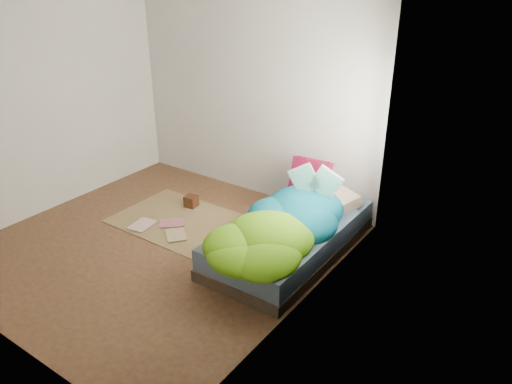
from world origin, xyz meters
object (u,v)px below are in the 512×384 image
wooden_box (191,201)px  floor_book_b (173,219)px  open_book (315,173)px  pillow_magenta (310,179)px  floor_book_a (134,223)px  bed (290,238)px

wooden_box → floor_book_b: (0.06, -0.40, -0.06)m
open_book → wooden_box: 1.80m
pillow_magenta → wooden_box: pillow_magenta is taller
floor_book_a → floor_book_b: floor_book_b is taller
pillow_magenta → wooden_box: bearing=-163.8°
wooden_box → floor_book_a: 0.77m
floor_book_a → floor_book_b: bearing=37.6°
bed → open_book: size_ratio=4.28×
pillow_magenta → open_book: size_ratio=0.95×
open_book → wooden_box: open_book is taller
floor_book_a → bed: bearing=7.2°
pillow_magenta → open_book: 0.51m
bed → wooden_box: 1.57m
open_book → floor_book_b: bearing=-175.0°
pillow_magenta → floor_book_b: pillow_magenta is taller
open_book → wooden_box: size_ratio=3.31×
pillow_magenta → wooden_box: (-1.39, -0.50, -0.48)m
bed → floor_book_a: size_ratio=6.50×
floor_book_b → bed: bearing=56.9°
open_book → floor_book_b: (-1.57, -0.54, -0.80)m
wooden_box → pillow_magenta: bearing=19.7°
open_book → bed: bearing=-119.1°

